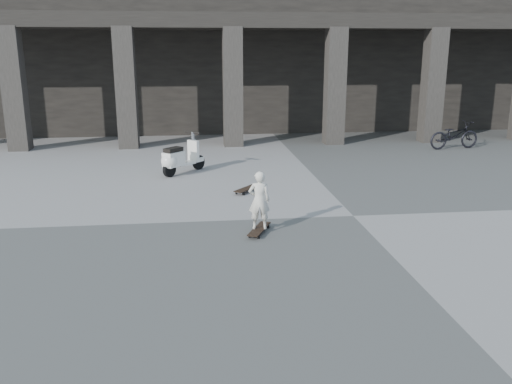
{
  "coord_description": "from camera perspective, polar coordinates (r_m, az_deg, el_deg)",
  "views": [
    {
      "loc": [
        -3.21,
        -10.22,
        3.31
      ],
      "look_at": [
        -2.03,
        -0.31,
        0.65
      ],
      "focal_mm": 38.0,
      "sensor_mm": 36.0,
      "label": 1
    }
  ],
  "objects": [
    {
      "name": "skateboard_spare",
      "position": [
        12.83,
        -0.95,
        0.33
      ],
      "size": [
        0.7,
        0.79,
        0.1
      ],
      "rotation": [
        0.0,
        0.0,
        0.89
      ],
      "color": "black",
      "rests_on": "ground"
    },
    {
      "name": "colonnade",
      "position": [
        24.2,
        0.88,
        14.26
      ],
      "size": [
        28.0,
        8.82,
        6.0
      ],
      "color": "black",
      "rests_on": "ground"
    },
    {
      "name": "child",
      "position": [
        9.85,
        0.34,
        -0.88
      ],
      "size": [
        0.41,
        0.29,
        1.08
      ],
      "primitive_type": "imported",
      "rotation": [
        0.0,
        0.0,
        3.06
      ],
      "color": "silver",
      "rests_on": "longboard"
    },
    {
      "name": "longboard",
      "position": [
        10.02,
        0.34,
        -3.95
      ],
      "size": [
        0.54,
        0.87,
        0.09
      ],
      "rotation": [
        0.0,
        0.0,
        1.14
      ],
      "color": "black",
      "rests_on": "ground"
    },
    {
      "name": "ground",
      "position": [
        11.21,
        10.2,
        -2.49
      ],
      "size": [
        90.0,
        90.0,
        0.0
      ],
      "primitive_type": "plane",
      "color": "#4E4E4C",
      "rests_on": "ground"
    },
    {
      "name": "scooter",
      "position": [
        14.66,
        -8.3,
        3.46
      ],
      "size": [
        1.17,
        1.25,
        1.1
      ],
      "rotation": [
        0.0,
        0.0,
        0.83
      ],
      "color": "black",
      "rests_on": "ground"
    },
    {
      "name": "bicycle",
      "position": [
        19.53,
        20.13,
        5.65
      ],
      "size": [
        1.86,
        0.87,
        0.94
      ],
      "primitive_type": "imported",
      "rotation": [
        0.0,
        0.0,
        1.71
      ],
      "color": "black",
      "rests_on": "ground"
    }
  ]
}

